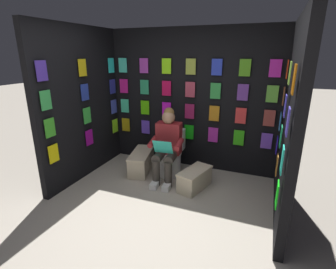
{
  "coord_description": "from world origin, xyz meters",
  "views": [
    {
      "loc": [
        -1.3,
        2.34,
        2.02
      ],
      "look_at": [
        0.07,
        -1.06,
        0.85
      ],
      "focal_mm": 27.37,
      "sensor_mm": 36.0,
      "label": 1
    }
  ],
  "objects_px": {
    "toilet": "(171,156)",
    "comic_longbox_near": "(141,161)",
    "person_reading": "(167,145)",
    "comic_longbox_far": "(195,179)"
  },
  "relations": [
    {
      "from": "toilet",
      "to": "person_reading",
      "type": "distance_m",
      "value": 0.35
    },
    {
      "from": "comic_longbox_near",
      "to": "person_reading",
      "type": "bearing_deg",
      "value": 155.45
    },
    {
      "from": "comic_longbox_near",
      "to": "comic_longbox_far",
      "type": "height_order",
      "value": "comic_longbox_near"
    },
    {
      "from": "person_reading",
      "to": "comic_longbox_near",
      "type": "xyz_separation_m",
      "value": [
        0.54,
        -0.11,
        -0.42
      ]
    },
    {
      "from": "person_reading",
      "to": "comic_longbox_far",
      "type": "xyz_separation_m",
      "value": [
        -0.52,
        0.13,
        -0.44
      ]
    },
    {
      "from": "person_reading",
      "to": "comic_longbox_near",
      "type": "bearing_deg",
      "value": -16.74
    },
    {
      "from": "toilet",
      "to": "comic_longbox_near",
      "type": "distance_m",
      "value": 0.55
    },
    {
      "from": "comic_longbox_near",
      "to": "toilet",
      "type": "bearing_deg",
      "value": 179.56
    },
    {
      "from": "comic_longbox_far",
      "to": "person_reading",
      "type": "bearing_deg",
      "value": 1.11
    },
    {
      "from": "person_reading",
      "to": "comic_longbox_near",
      "type": "height_order",
      "value": "person_reading"
    }
  ]
}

